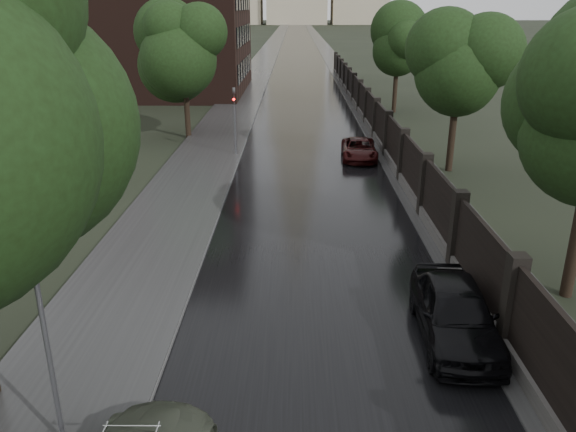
{
  "coord_description": "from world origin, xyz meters",
  "views": [
    {
      "loc": [
        -0.82,
        -7.35,
        8.28
      ],
      "look_at": [
        -1.04,
        10.82,
        1.5
      ],
      "focal_mm": 35.0,
      "sensor_mm": 36.0,
      "label": 1
    }
  ],
  "objects_px": {
    "tree_right_c": "(398,51)",
    "lamp_post": "(45,332)",
    "traffic_light": "(235,116)",
    "car_right_far": "(359,149)",
    "tree_right_b": "(458,77)",
    "tree_left_far": "(184,57)",
    "car_right_near": "(455,312)"
  },
  "relations": [
    {
      "from": "traffic_light",
      "to": "car_right_near",
      "type": "relative_size",
      "value": 0.85
    },
    {
      "from": "car_right_near",
      "to": "car_right_far",
      "type": "height_order",
      "value": "car_right_near"
    },
    {
      "from": "tree_right_c",
      "to": "car_right_near",
      "type": "height_order",
      "value": "tree_right_c"
    },
    {
      "from": "traffic_light",
      "to": "car_right_far",
      "type": "relative_size",
      "value": 0.95
    },
    {
      "from": "tree_left_far",
      "to": "lamp_post",
      "type": "bearing_deg",
      "value": -84.79
    },
    {
      "from": "tree_right_b",
      "to": "tree_right_c",
      "type": "distance_m",
      "value": 18.0
    },
    {
      "from": "tree_left_far",
      "to": "tree_right_b",
      "type": "xyz_separation_m",
      "value": [
        15.5,
        -8.0,
        -0.29
      ]
    },
    {
      "from": "tree_left_far",
      "to": "tree_right_c",
      "type": "bearing_deg",
      "value": 32.83
    },
    {
      "from": "traffic_light",
      "to": "car_right_near",
      "type": "bearing_deg",
      "value": -68.38
    },
    {
      "from": "tree_left_far",
      "to": "tree_right_c",
      "type": "xyz_separation_m",
      "value": [
        15.5,
        10.0,
        -0.29
      ]
    },
    {
      "from": "car_right_far",
      "to": "tree_right_c",
      "type": "bearing_deg",
      "value": 76.3
    },
    {
      "from": "lamp_post",
      "to": "car_right_near",
      "type": "xyz_separation_m",
      "value": [
        8.8,
        4.07,
        -1.87
      ]
    },
    {
      "from": "tree_right_c",
      "to": "car_right_far",
      "type": "xyz_separation_m",
      "value": [
        -4.59,
        -15.63,
        -4.36
      ]
    },
    {
      "from": "tree_right_c",
      "to": "lamp_post",
      "type": "height_order",
      "value": "tree_right_c"
    },
    {
      "from": "tree_left_far",
      "to": "car_right_far",
      "type": "distance_m",
      "value": 13.13
    },
    {
      "from": "tree_right_b",
      "to": "tree_right_c",
      "type": "height_order",
      "value": "same"
    },
    {
      "from": "tree_left_far",
      "to": "tree_right_c",
      "type": "relative_size",
      "value": 1.05
    },
    {
      "from": "tree_right_b",
      "to": "lamp_post",
      "type": "bearing_deg",
      "value": -122.18
    },
    {
      "from": "traffic_light",
      "to": "car_right_far",
      "type": "height_order",
      "value": "traffic_light"
    },
    {
      "from": "tree_right_b",
      "to": "lamp_post",
      "type": "relative_size",
      "value": 1.37
    },
    {
      "from": "tree_right_b",
      "to": "car_right_far",
      "type": "xyz_separation_m",
      "value": [
        -4.59,
        2.37,
        -4.36
      ]
    },
    {
      "from": "car_right_near",
      "to": "car_right_far",
      "type": "relative_size",
      "value": 1.11
    },
    {
      "from": "car_right_far",
      "to": "lamp_post",
      "type": "bearing_deg",
      "value": -107.3
    },
    {
      "from": "tree_right_c",
      "to": "traffic_light",
      "type": "relative_size",
      "value": 1.75
    },
    {
      "from": "lamp_post",
      "to": "car_right_near",
      "type": "height_order",
      "value": "lamp_post"
    },
    {
      "from": "tree_right_c",
      "to": "car_right_near",
      "type": "xyz_separation_m",
      "value": [
        -4.1,
        -34.43,
        -4.15
      ]
    },
    {
      "from": "lamp_post",
      "to": "traffic_light",
      "type": "xyz_separation_m",
      "value": [
        1.1,
        23.49,
        -0.27
      ]
    },
    {
      "from": "tree_left_far",
      "to": "tree_right_c",
      "type": "height_order",
      "value": "tree_left_far"
    },
    {
      "from": "tree_right_b",
      "to": "car_right_far",
      "type": "distance_m",
      "value": 6.76
    },
    {
      "from": "lamp_post",
      "to": "car_right_far",
      "type": "height_order",
      "value": "lamp_post"
    },
    {
      "from": "tree_right_c",
      "to": "lamp_post",
      "type": "relative_size",
      "value": 1.37
    },
    {
      "from": "traffic_light",
      "to": "car_right_near",
      "type": "xyz_separation_m",
      "value": [
        7.7,
        -19.43,
        -1.6
      ]
    }
  ]
}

